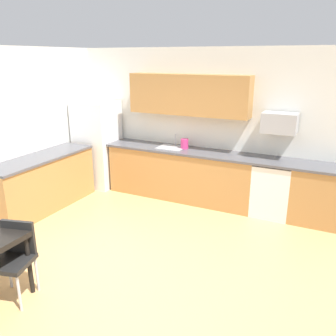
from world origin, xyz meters
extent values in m
plane|color=tan|center=(0.00, 0.00, 0.00)|extent=(12.00, 12.00, 0.00)
cube|color=silver|center=(0.00, 2.65, 1.35)|extent=(5.80, 0.10, 2.70)
cube|color=#AD7A42|center=(-0.38, 2.30, 0.45)|extent=(2.74, 0.60, 0.90)
cube|color=#AD7A42|center=(1.99, 2.30, 0.45)|extent=(0.81, 0.60, 0.90)
cube|color=#AD7A42|center=(-2.30, 0.80, 0.45)|extent=(0.60, 2.00, 0.90)
cube|color=#4C4C51|center=(0.00, 2.30, 0.92)|extent=(4.80, 0.64, 0.04)
cube|color=#4C4C51|center=(-2.30, 0.80, 0.92)|extent=(0.64, 2.00, 0.04)
cube|color=#AD7A42|center=(-0.30, 2.43, 1.90)|extent=(2.20, 0.34, 0.70)
cube|color=white|center=(-2.18, 2.22, 0.85)|extent=(0.76, 0.70, 1.71)
cube|color=white|center=(1.29, 2.30, 0.44)|extent=(0.60, 0.60, 0.88)
cube|color=black|center=(1.29, 2.30, 0.90)|extent=(0.60, 0.60, 0.03)
cube|color=#9EA0A5|center=(1.29, 2.40, 1.53)|extent=(0.54, 0.36, 0.32)
cube|color=#A5A8AD|center=(-0.57, 2.30, 0.88)|extent=(0.48, 0.40, 0.14)
cylinder|color=#B2B5BA|center=(-0.57, 2.48, 1.04)|extent=(0.02, 0.02, 0.24)
cylinder|color=black|center=(-0.72, -1.00, 0.35)|extent=(0.05, 0.05, 0.70)
cube|color=black|center=(-0.80, -1.16, 0.45)|extent=(0.49, 0.49, 0.05)
cube|color=black|center=(-0.85, -0.98, 0.65)|extent=(0.38, 0.14, 0.40)
cylinder|color=#B2B2B7|center=(-0.59, -1.28, 0.21)|extent=(0.03, 0.03, 0.42)
cylinder|color=#B2B2B7|center=(-1.01, -1.04, 0.21)|extent=(0.03, 0.03, 0.42)
cylinder|color=#B2B2B7|center=(-0.68, -0.95, 0.21)|extent=(0.03, 0.03, 0.42)
cylinder|color=#CC3372|center=(-0.33, 2.35, 1.02)|extent=(0.14, 0.14, 0.20)
camera|label=1|loc=(2.13, -3.34, 2.54)|focal=37.59mm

